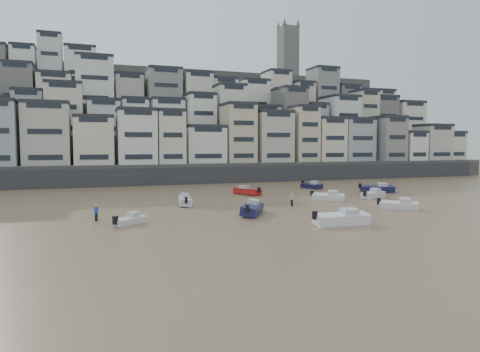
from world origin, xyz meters
name	(u,v)px	position (x,y,z in m)	size (l,w,h in m)	color
ground	(335,282)	(0.00, 0.00, 0.00)	(400.00, 400.00, 0.00)	olive
harbor_wall	(207,175)	(10.00, 65.00, 1.75)	(140.00, 3.00, 3.50)	#38383A
hillside	(187,128)	(14.73, 104.84, 13.01)	(141.04, 66.00, 50.00)	#4C4C47
boat_a	(342,217)	(10.26, 15.17, 0.84)	(6.18, 2.02, 1.68)	silver
boat_b	(399,204)	(22.68, 21.75, 0.68)	(4.96, 1.62, 1.35)	silver
boat_c	(252,207)	(4.29, 24.21, 0.83)	(6.06, 1.98, 1.65)	#151742
boat_d	(373,193)	(26.81, 32.31, 0.74)	(5.46, 1.79, 1.49)	silver
boat_e	(328,196)	(19.05, 32.22, 0.67)	(4.91, 1.61, 1.34)	silver
boat_f	(185,199)	(-1.27, 34.58, 0.74)	(5.39, 1.76, 1.47)	silver
boat_g	(377,187)	(32.45, 38.75, 0.82)	(6.02, 1.97, 1.64)	#14163F
boat_h	(247,190)	(10.69, 42.99, 0.74)	(5.43, 1.78, 1.48)	maroon
boat_i	(312,185)	(25.23, 48.18, 0.68)	(4.96, 1.62, 1.35)	#121639
boat_j	(130,219)	(-9.47, 22.52, 0.54)	(3.96, 1.30, 1.08)	silver
person_blue	(96,213)	(-12.60, 25.73, 0.87)	(0.44, 0.44, 1.74)	blue
person_pink	(292,199)	(11.62, 28.89, 0.87)	(0.44, 0.44, 1.74)	#C0879A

